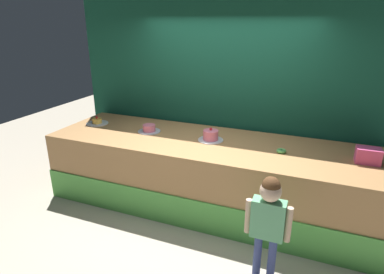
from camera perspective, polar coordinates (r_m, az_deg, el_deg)
The scene contains 9 objects.
ground_plane at distance 4.19m, azimuth -0.15°, elevation -15.85°, with size 12.00×12.00×0.00m, color #BCB29E.
stage_platform at distance 4.46m, azimuth 2.94°, elevation -6.48°, with size 4.36×1.30×0.94m.
curtain_backdrop at distance 4.79m, azimuth 6.14°, elevation 8.93°, with size 4.74×0.08×3.09m, color #144C38.
child_figure at distance 3.19m, azimuth 13.25°, elevation -13.30°, with size 0.44×0.20×1.13m.
pink_box at distance 4.10m, azimuth 28.51°, elevation -2.87°, with size 0.26×0.17×0.18m, color #F05290.
donut at distance 4.05m, azimuth 15.41°, elevation -2.37°, with size 0.11×0.11×0.04m, color #59B259.
cake_left at distance 5.20m, azimuth -16.31°, elevation 2.59°, with size 0.33×0.33×0.12m.
cake_center at distance 4.66m, azimuth -7.53°, elevation 1.44°, with size 0.32×0.32×0.10m.
cake_right at distance 4.29m, azimuth 3.30°, elevation 0.21°, with size 0.34×0.34×0.18m.
Camera 1 is at (1.28, -3.14, 2.45)m, focal length 30.40 mm.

